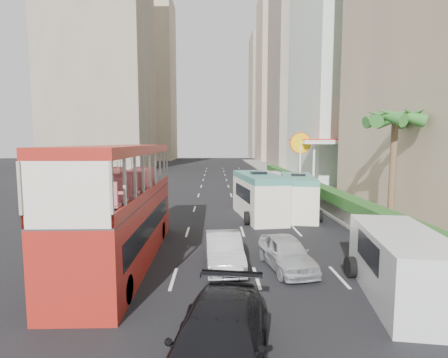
{
  "coord_description": "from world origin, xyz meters",
  "views": [
    {
      "loc": [
        -2.0,
        -14.89,
        5.21
      ],
      "look_at": [
        -1.5,
        4.0,
        3.2
      ],
      "focal_mm": 28.0,
      "sensor_mm": 36.0,
      "label": 1
    }
  ],
  "objects_px": {
    "car_silver_lane_b": "(286,268)",
    "minibus_far": "(298,196)",
    "double_decker_bus": "(122,205)",
    "palm_tree": "(392,175)",
    "car_silver_lane_a": "(224,266)",
    "minibus_near": "(258,196)",
    "panel_van_near": "(402,265)",
    "panel_van_far": "(273,184)",
    "shell_station": "(324,165)",
    "van_asset": "(252,204)"
  },
  "relations": [
    {
      "from": "car_silver_lane_a",
      "to": "minibus_far",
      "type": "height_order",
      "value": "minibus_far"
    },
    {
      "from": "double_decker_bus",
      "to": "minibus_near",
      "type": "relative_size",
      "value": 1.62
    },
    {
      "from": "car_silver_lane_a",
      "to": "minibus_near",
      "type": "xyz_separation_m",
      "value": [
        2.66,
        9.64,
        1.51
      ]
    },
    {
      "from": "car_silver_lane_a",
      "to": "minibus_far",
      "type": "relative_size",
      "value": 0.65
    },
    {
      "from": "double_decker_bus",
      "to": "minibus_far",
      "type": "distance_m",
      "value": 13.7
    },
    {
      "from": "minibus_near",
      "to": "minibus_far",
      "type": "distance_m",
      "value": 2.89
    },
    {
      "from": "car_silver_lane_a",
      "to": "panel_van_far",
      "type": "height_order",
      "value": "panel_van_far"
    },
    {
      "from": "shell_station",
      "to": "panel_van_near",
      "type": "bearing_deg",
      "value": -102.14
    },
    {
      "from": "minibus_far",
      "to": "panel_van_near",
      "type": "height_order",
      "value": "minibus_far"
    },
    {
      "from": "van_asset",
      "to": "minibus_far",
      "type": "xyz_separation_m",
      "value": [
        2.75,
        -4.58,
        1.42
      ]
    },
    {
      "from": "minibus_near",
      "to": "panel_van_far",
      "type": "distance_m",
      "value": 10.65
    },
    {
      "from": "double_decker_bus",
      "to": "minibus_near",
      "type": "height_order",
      "value": "double_decker_bus"
    },
    {
      "from": "minibus_near",
      "to": "panel_van_near",
      "type": "distance_m",
      "value": 13.15
    },
    {
      "from": "minibus_near",
      "to": "palm_tree",
      "type": "relative_size",
      "value": 1.06
    },
    {
      "from": "car_silver_lane_b",
      "to": "palm_tree",
      "type": "height_order",
      "value": "palm_tree"
    },
    {
      "from": "panel_van_near",
      "to": "double_decker_bus",
      "type": "bearing_deg",
      "value": 169.5
    },
    {
      "from": "panel_van_near",
      "to": "shell_station",
      "type": "height_order",
      "value": "shell_station"
    },
    {
      "from": "double_decker_bus",
      "to": "minibus_near",
      "type": "distance_m",
      "value": 11.42
    },
    {
      "from": "panel_van_near",
      "to": "panel_van_far",
      "type": "relative_size",
      "value": 1.04
    },
    {
      "from": "double_decker_bus",
      "to": "palm_tree",
      "type": "relative_size",
      "value": 1.72
    },
    {
      "from": "car_silver_lane_a",
      "to": "palm_tree",
      "type": "xyz_separation_m",
      "value": [
        9.44,
        4.69,
        3.38
      ]
    },
    {
      "from": "van_asset",
      "to": "minibus_far",
      "type": "relative_size",
      "value": 0.66
    },
    {
      "from": "van_asset",
      "to": "panel_van_far",
      "type": "height_order",
      "value": "panel_van_far"
    },
    {
      "from": "shell_station",
      "to": "minibus_near",
      "type": "bearing_deg",
      "value": -122.59
    },
    {
      "from": "car_silver_lane_a",
      "to": "shell_station",
      "type": "xyz_separation_m",
      "value": [
        11.64,
        23.69,
        2.75
      ]
    },
    {
      "from": "van_asset",
      "to": "palm_tree",
      "type": "xyz_separation_m",
      "value": [
        6.68,
        -10.02,
        3.38
      ]
    },
    {
      "from": "panel_van_far",
      "to": "car_silver_lane_a",
      "type": "bearing_deg",
      "value": -110.61
    },
    {
      "from": "minibus_far",
      "to": "car_silver_lane_b",
      "type": "bearing_deg",
      "value": -96.92
    },
    {
      "from": "car_silver_lane_a",
      "to": "panel_van_far",
      "type": "relative_size",
      "value": 0.78
    },
    {
      "from": "car_silver_lane_b",
      "to": "minibus_far",
      "type": "relative_size",
      "value": 0.62
    },
    {
      "from": "minibus_near",
      "to": "shell_station",
      "type": "bearing_deg",
      "value": 49.58
    },
    {
      "from": "panel_van_near",
      "to": "palm_tree",
      "type": "height_order",
      "value": "palm_tree"
    },
    {
      "from": "shell_station",
      "to": "double_decker_bus",
      "type": "bearing_deg",
      "value": -124.82
    },
    {
      "from": "car_silver_lane_b",
      "to": "van_asset",
      "type": "relative_size",
      "value": 0.93
    },
    {
      "from": "double_decker_bus",
      "to": "shell_station",
      "type": "relative_size",
      "value": 1.38
    },
    {
      "from": "car_silver_lane_a",
      "to": "minibus_far",
      "type": "distance_m",
      "value": 11.61
    },
    {
      "from": "palm_tree",
      "to": "panel_van_near",
      "type": "bearing_deg",
      "value": -114.56
    },
    {
      "from": "panel_van_near",
      "to": "palm_tree",
      "type": "relative_size",
      "value": 0.87
    },
    {
      "from": "double_decker_bus",
      "to": "shell_station",
      "type": "height_order",
      "value": "shell_station"
    },
    {
      "from": "car_silver_lane_a",
      "to": "van_asset",
      "type": "xyz_separation_m",
      "value": [
        2.76,
        14.7,
        0.0
      ]
    },
    {
      "from": "minibus_far",
      "to": "panel_van_near",
      "type": "distance_m",
      "value": 13.24
    },
    {
      "from": "panel_van_near",
      "to": "shell_station",
      "type": "bearing_deg",
      "value": 87.67
    },
    {
      "from": "minibus_far",
      "to": "double_decker_bus",
      "type": "bearing_deg",
      "value": -127.52
    },
    {
      "from": "car_silver_lane_b",
      "to": "minibus_near",
      "type": "bearing_deg",
      "value": 80.45
    },
    {
      "from": "minibus_near",
      "to": "panel_van_far",
      "type": "height_order",
      "value": "minibus_near"
    },
    {
      "from": "double_decker_bus",
      "to": "minibus_near",
      "type": "bearing_deg",
      "value": 51.89
    },
    {
      "from": "double_decker_bus",
      "to": "car_silver_lane_b",
      "type": "xyz_separation_m",
      "value": [
        6.94,
        -0.99,
        -2.53
      ]
    },
    {
      "from": "van_asset",
      "to": "panel_van_far",
      "type": "relative_size",
      "value": 0.79
    },
    {
      "from": "van_asset",
      "to": "minibus_near",
      "type": "height_order",
      "value": "minibus_near"
    },
    {
      "from": "minibus_near",
      "to": "minibus_far",
      "type": "height_order",
      "value": "minibus_near"
    }
  ]
}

